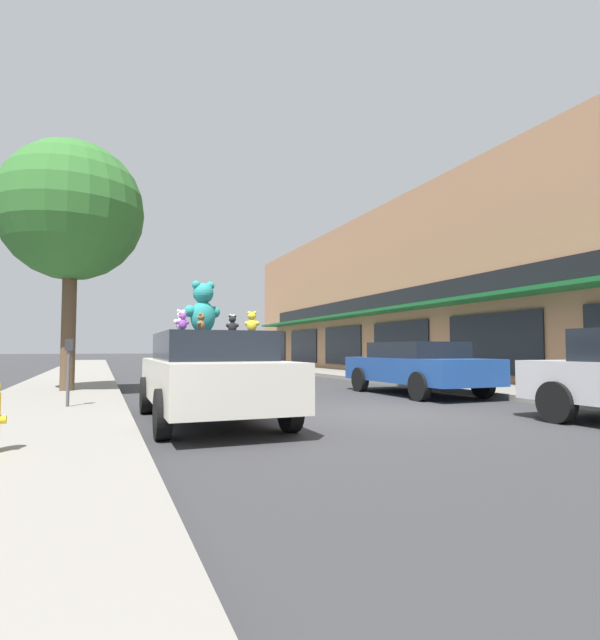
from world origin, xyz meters
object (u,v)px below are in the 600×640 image
Objects in this scene: teddy_bear_yellow at (252,322)px; teddy_bear_cream at (232,324)px; parked_car_far_center at (417,366)px; teddy_bear_black at (232,324)px; teddy_bear_purple at (183,321)px; plush_art_car at (210,373)px; parking_meter at (69,363)px; street_tree at (72,212)px; teddy_bear_brown at (201,322)px; teddy_bear_giant at (203,308)px; teddy_bear_white at (181,320)px.

teddy_bear_yellow is 1.08m from teddy_bear_cream.
teddy_bear_cream reaches higher than parked_car_far_center.
teddy_bear_purple is at bearing 56.30° from teddy_bear_black.
teddy_bear_yellow is (0.57, -0.56, 0.85)m from plush_art_car.
parked_car_far_center is at bearing 6.06° from parking_meter.
street_tree is 5.22× the size of parking_meter.
teddy_bear_cream reaches higher than teddy_bear_brown.
teddy_bear_black is (-0.14, -0.56, -0.02)m from teddy_bear_cream.
teddy_bear_giant is at bearing -158.60° from parked_car_far_center.
teddy_bear_black is (1.01, 1.11, 0.03)m from teddy_bear_purple.
teddy_bear_giant is 2.93× the size of teddy_bear_white.
plush_art_car is 1.13m from teddy_bear_cream.
teddy_bear_brown is at bearing -151.22° from parked_car_far_center.
parked_car_far_center is 8.51m from parking_meter.
parked_car_far_center is 10.12m from street_tree.
teddy_bear_purple is at bearing -62.32° from parking_meter.
teddy_bear_giant is 3.26× the size of teddy_bear_brown.
parking_meter is (-8.46, -0.90, 0.19)m from parked_car_far_center.
teddy_bear_black is 0.05× the size of street_tree.
plush_art_car is 0.72× the size of street_tree.
teddy_bear_cream is 6.21m from parked_car_far_center.
teddy_bear_purple reaches higher than plush_art_car.
teddy_bear_brown is 0.86m from teddy_bear_yellow.
teddy_bear_cream reaches higher than teddy_bear_yellow.
plush_art_car is at bearing 83.60° from teddy_bear_giant.
teddy_bear_giant reaches higher than parking_meter.
teddy_bear_purple is (-0.63, -1.16, 0.81)m from plush_art_car.
teddy_bear_purple is 3.61m from parking_meter.
parking_meter is at bearing -28.82° from teddy_bear_black.
street_tree is (-2.89, 6.05, 3.23)m from teddy_bear_black.
parking_meter is (-2.24, 1.54, -1.00)m from teddy_bear_giant.
teddy_bear_brown is 0.90m from teddy_bear_black.
teddy_bear_cream is 0.08× the size of parked_car_far_center.
teddy_bear_brown is 0.04× the size of street_tree.
teddy_bear_brown is 3.39m from parking_meter.
street_tree reaches higher than teddy_bear_black.
teddy_bear_yellow is 0.55m from teddy_bear_black.
teddy_bear_cream reaches higher than teddy_bear_black.
street_tree is at bearing -35.00° from teddy_bear_yellow.
teddy_bear_yellow is 7.93m from street_tree.
street_tree is (-2.52, 6.00, 4.07)m from plush_art_car.
teddy_bear_brown is 1.13× the size of teddy_bear_purple.
teddy_bear_purple is 0.82× the size of teddy_bear_black.
teddy_bear_giant is 2.60× the size of teddy_bear_cream.
teddy_bear_purple is (-0.35, -0.49, -0.02)m from teddy_bear_brown.
teddy_bear_cream reaches higher than teddy_bear_white.
teddy_bear_giant is 0.63m from teddy_bear_cream.
teddy_bear_yellow is 0.05× the size of street_tree.
parking_meter is (0.24, -4.02, -3.93)m from street_tree.
teddy_bear_brown is at bearing -71.45° from street_tree.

